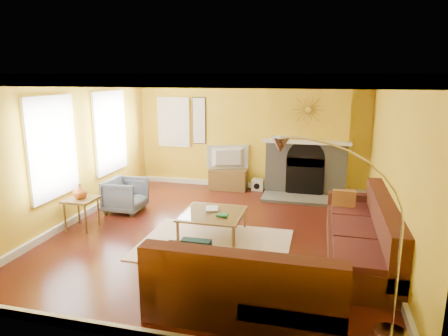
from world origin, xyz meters
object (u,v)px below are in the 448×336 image
(armchair, at_px, (126,195))
(arc_lamp, at_px, (342,240))
(sectional_sofa, at_px, (289,234))
(media_console, at_px, (228,179))
(side_table, at_px, (82,213))
(coffee_table, at_px, (213,224))

(armchair, distance_m, arc_lamp, 5.04)
(sectional_sofa, bearing_deg, arc_lamp, -66.27)
(arc_lamp, bearing_deg, media_console, 115.55)
(sectional_sofa, xyz_separation_m, side_table, (-3.69, 0.46, -0.17))
(armchair, xyz_separation_m, arc_lamp, (4.02, -2.96, 0.70))
(coffee_table, distance_m, armchair, 2.16)
(side_table, relative_size, arc_lamp, 0.27)
(sectional_sofa, xyz_separation_m, coffee_table, (-1.35, 0.74, -0.25))
(media_console, height_order, arc_lamp, arc_lamp)
(sectional_sofa, bearing_deg, coffee_table, 151.27)
(coffee_table, height_order, media_console, media_console)
(coffee_table, bearing_deg, arc_lamp, -47.92)
(armchair, xyz_separation_m, side_table, (-0.32, -1.03, -0.05))
(sectional_sofa, relative_size, armchair, 5.07)
(sectional_sofa, distance_m, coffee_table, 1.56)
(armchair, relative_size, arc_lamp, 0.35)
(coffee_table, relative_size, media_console, 1.16)
(side_table, bearing_deg, armchair, 73.04)
(media_console, distance_m, side_table, 3.63)
(coffee_table, bearing_deg, armchair, 159.65)
(coffee_table, relative_size, armchair, 1.41)
(coffee_table, bearing_deg, sectional_sofa, -28.73)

